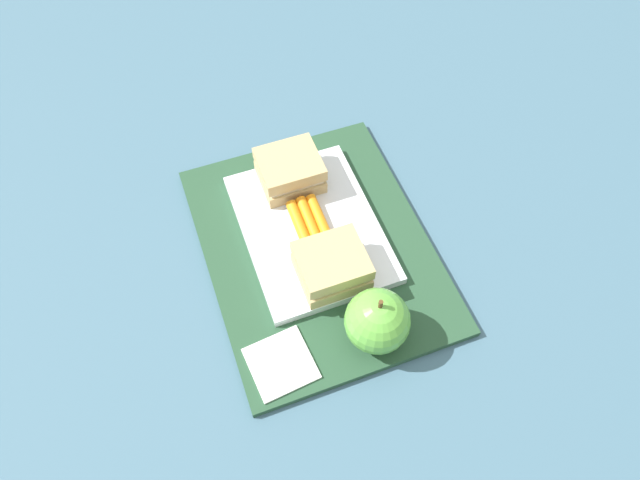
{
  "coord_description": "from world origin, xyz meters",
  "views": [
    {
      "loc": [
        0.37,
        -0.13,
        0.64
      ],
      "look_at": [
        0.01,
        0.0,
        0.04
      ],
      "focal_mm": 32.36,
      "sensor_mm": 36.0,
      "label": 1
    }
  ],
  "objects_px": {
    "food_tray": "(310,228)",
    "sandwich_half_left": "(290,170)",
    "paper_napkin": "(281,363)",
    "sandwich_half_right": "(332,266)",
    "carrot_sticks_bundle": "(310,223)",
    "apple": "(377,321)"
  },
  "relations": [
    {
      "from": "food_tray",
      "to": "sandwich_half_left",
      "type": "distance_m",
      "value": 0.08
    },
    {
      "from": "apple",
      "to": "paper_napkin",
      "type": "relative_size",
      "value": 1.23
    },
    {
      "from": "carrot_sticks_bundle",
      "to": "apple",
      "type": "xyz_separation_m",
      "value": [
        0.16,
        0.02,
        0.02
      ]
    },
    {
      "from": "sandwich_half_right",
      "to": "carrot_sticks_bundle",
      "type": "bearing_deg",
      "value": -179.73
    },
    {
      "from": "paper_napkin",
      "to": "sandwich_half_left",
      "type": "bearing_deg",
      "value": 158.72
    },
    {
      "from": "sandwich_half_right",
      "to": "food_tray",
      "type": "bearing_deg",
      "value": 180.0
    },
    {
      "from": "sandwich_half_left",
      "to": "apple",
      "type": "distance_m",
      "value": 0.24
    },
    {
      "from": "carrot_sticks_bundle",
      "to": "paper_napkin",
      "type": "relative_size",
      "value": 1.11
    },
    {
      "from": "sandwich_half_left",
      "to": "paper_napkin",
      "type": "height_order",
      "value": "sandwich_half_left"
    },
    {
      "from": "food_tray",
      "to": "sandwich_half_right",
      "type": "bearing_deg",
      "value": 0.0
    },
    {
      "from": "food_tray",
      "to": "carrot_sticks_bundle",
      "type": "xyz_separation_m",
      "value": [
        0.0,
        -0.0,
        0.01
      ]
    },
    {
      "from": "food_tray",
      "to": "apple",
      "type": "relative_size",
      "value": 2.67
    },
    {
      "from": "carrot_sticks_bundle",
      "to": "apple",
      "type": "height_order",
      "value": "apple"
    },
    {
      "from": "sandwich_half_right",
      "to": "sandwich_half_left",
      "type": "bearing_deg",
      "value": 180.0
    },
    {
      "from": "sandwich_half_right",
      "to": "carrot_sticks_bundle",
      "type": "xyz_separation_m",
      "value": [
        -0.08,
        -0.0,
        -0.01
      ]
    },
    {
      "from": "sandwich_half_right",
      "to": "paper_napkin",
      "type": "bearing_deg",
      "value": -48.5
    },
    {
      "from": "sandwich_half_left",
      "to": "sandwich_half_right",
      "type": "bearing_deg",
      "value": 0.0
    },
    {
      "from": "sandwich_half_right",
      "to": "apple",
      "type": "relative_size",
      "value": 0.93
    },
    {
      "from": "food_tray",
      "to": "carrot_sticks_bundle",
      "type": "height_order",
      "value": "carrot_sticks_bundle"
    },
    {
      "from": "sandwich_half_right",
      "to": "carrot_sticks_bundle",
      "type": "relative_size",
      "value": 1.03
    },
    {
      "from": "carrot_sticks_bundle",
      "to": "sandwich_half_right",
      "type": "bearing_deg",
      "value": 0.27
    },
    {
      "from": "sandwich_half_left",
      "to": "apple",
      "type": "bearing_deg",
      "value": 5.11
    }
  ]
}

